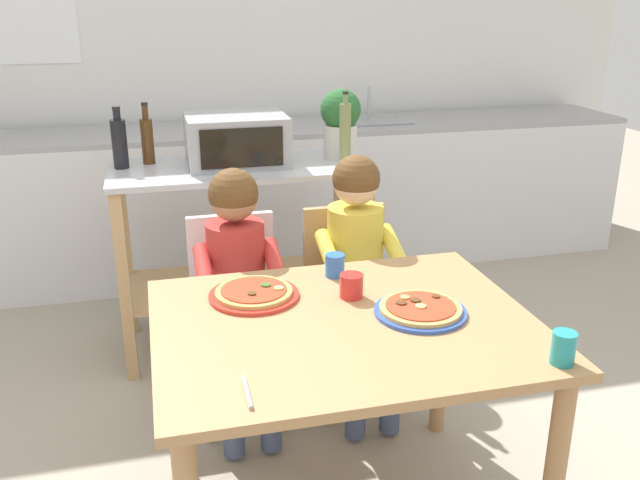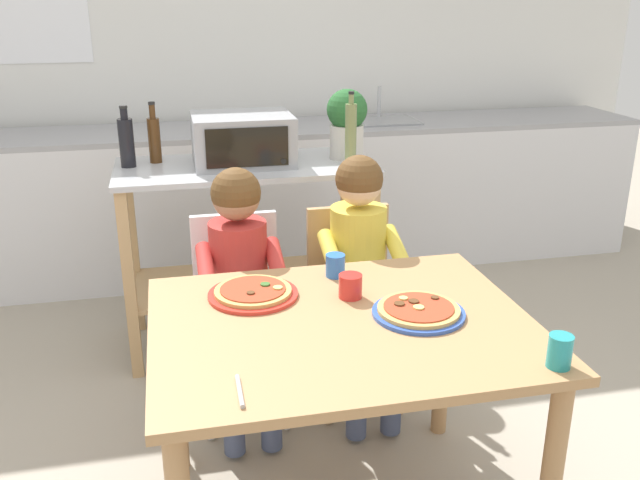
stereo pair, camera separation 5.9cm
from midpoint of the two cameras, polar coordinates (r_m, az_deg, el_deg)
name	(u,v)px [view 1 (the left image)]	position (r m, az deg, el deg)	size (l,w,h in m)	color
ground_plane	(281,362)	(3.31, -3.78, -10.01)	(10.86, 10.86, 0.00)	#A89E8C
back_wall_tiled	(225,42)	(4.51, -8.24, 15.92)	(5.43, 0.13, 2.70)	white
kitchen_counter	(241,199)	(4.27, -6.97, 3.36)	(4.89, 0.60, 1.09)	silver
kitchen_island_cart	(242,226)	(3.28, -7.02, 1.16)	(1.18, 0.56, 0.90)	#B7BABF
toaster_oven	(236,140)	(3.20, -7.46, 8.23)	(0.45, 0.37, 0.23)	#999BA0
bottle_brown_beer	(345,134)	(3.12, 1.54, 8.75)	(0.05, 0.05, 0.34)	olive
bottle_clear_vinegar	(147,139)	(3.29, -14.60, 8.09)	(0.06, 0.06, 0.28)	#4C2D14
bottle_dark_olive_oil	(119,142)	(3.23, -16.77, 7.74)	(0.07, 0.07, 0.28)	black
potted_herb_plant	(340,121)	(3.28, 1.19, 9.79)	(0.19, 0.19, 0.33)	beige
dining_table	(344,352)	(2.11, 1.22, -9.27)	(1.13, 0.90, 0.73)	#AD7F51
dining_chair_left	(236,303)	(2.78, -7.54, -5.19)	(0.36, 0.36, 0.81)	silver
dining_chair_right	(350,291)	(2.86, 1.88, -4.26)	(0.36, 0.36, 0.81)	tan
child_in_red_shirt	(239,272)	(2.59, -7.39, -2.68)	(0.32, 0.42, 1.02)	#424C6B
child_in_yellow_shirt	(359,259)	(2.68, 2.63, -1.58)	(0.32, 0.42, 1.05)	#424C6B
pizza_plate_red_rimmed	(254,293)	(2.22, -6.24, -4.42)	(0.29, 0.29, 0.03)	red
pizza_plate_blue_rimmed	(420,310)	(2.11, 7.51, -5.74)	(0.28, 0.28, 0.03)	#3356B7
drinking_cup_blue	(335,265)	(2.35, 0.53, -2.11)	(0.07, 0.07, 0.08)	blue
drinking_cup_teal	(563,348)	(1.92, 18.66, -8.47)	(0.06, 0.06, 0.09)	teal
drinking_cup_red	(351,286)	(2.20, 1.85, -3.81)	(0.08, 0.08, 0.08)	red
serving_spoon	(247,392)	(1.72, -7.02, -12.38)	(0.01, 0.01, 0.14)	#B7BABF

